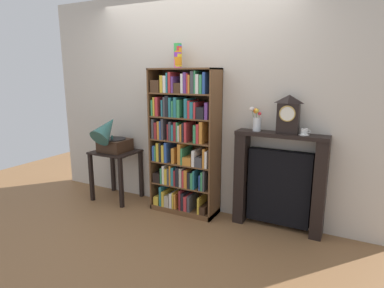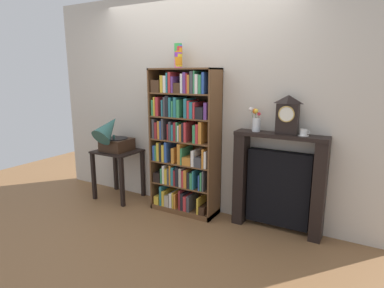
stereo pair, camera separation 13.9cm
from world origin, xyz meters
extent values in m
cube|color=brown|center=(0.00, 0.00, -0.01)|extent=(7.36, 6.40, 0.02)
cube|color=beige|center=(0.05, 0.31, 1.30)|extent=(4.36, 0.08, 2.60)
cube|color=brown|center=(-0.40, 0.10, 0.86)|extent=(0.02, 0.33, 1.72)
cube|color=brown|center=(0.40, 0.10, 0.86)|extent=(0.02, 0.33, 1.72)
cube|color=#4C311C|center=(0.00, 0.27, 0.86)|extent=(0.81, 0.01, 1.72)
cube|color=brown|center=(0.00, 0.10, 1.71)|extent=(0.81, 0.33, 0.02)
cube|color=brown|center=(0.00, 0.10, 0.03)|extent=(0.81, 0.33, 0.06)
cube|color=gold|center=(-0.33, 0.06, 0.11)|extent=(0.07, 0.22, 0.10)
cube|color=teal|center=(-0.27, 0.09, 0.18)|extent=(0.03, 0.28, 0.24)
cube|color=gold|center=(-0.23, 0.08, 0.15)|extent=(0.03, 0.27, 0.19)
cube|color=#B2A893|center=(-0.18, 0.05, 0.13)|extent=(0.06, 0.21, 0.14)
cube|color=white|center=(-0.12, 0.07, 0.15)|extent=(0.03, 0.24, 0.18)
cube|color=gold|center=(-0.09, 0.07, 0.16)|extent=(0.02, 0.23, 0.20)
cube|color=orange|center=(-0.06, 0.09, 0.15)|extent=(0.02, 0.29, 0.19)
cube|color=maroon|center=(0.01, 0.07, 0.18)|extent=(0.03, 0.24, 0.24)
cube|color=black|center=(0.04, 0.06, 0.17)|extent=(0.03, 0.22, 0.21)
cube|color=#C63338|center=(0.08, 0.08, 0.15)|extent=(0.04, 0.25, 0.18)
cube|color=#424247|center=(0.13, 0.07, 0.16)|extent=(0.03, 0.24, 0.19)
cube|color=gold|center=(0.26, 0.07, 0.16)|extent=(0.02, 0.24, 0.19)
cube|color=#382316|center=(0.31, 0.06, 0.11)|extent=(0.07, 0.22, 0.09)
cube|color=brown|center=(0.00, 0.10, 0.34)|extent=(0.77, 0.31, 0.02)
cube|color=black|center=(-0.32, 0.05, 0.41)|extent=(0.10, 0.21, 0.12)
cube|color=#388E56|center=(-0.25, 0.09, 0.45)|extent=(0.02, 0.28, 0.19)
cube|color=white|center=(-0.22, 0.07, 0.46)|extent=(0.03, 0.25, 0.23)
cube|color=gold|center=(-0.18, 0.06, 0.45)|extent=(0.04, 0.23, 0.19)
cube|color=#424247|center=(-0.15, 0.09, 0.45)|extent=(0.02, 0.28, 0.20)
cube|color=orange|center=(-0.12, 0.06, 0.47)|extent=(0.02, 0.23, 0.24)
cube|color=teal|center=(-0.09, 0.07, 0.46)|extent=(0.03, 0.24, 0.22)
cube|color=maroon|center=(-0.06, 0.07, 0.45)|extent=(0.02, 0.24, 0.19)
cube|color=black|center=(-0.02, 0.07, 0.47)|extent=(0.04, 0.24, 0.23)
cube|color=#B2A893|center=(0.02, 0.07, 0.46)|extent=(0.03, 0.25, 0.22)
cube|color=#C63338|center=(0.06, 0.08, 0.45)|extent=(0.02, 0.27, 0.20)
cube|color=orange|center=(0.09, 0.08, 0.46)|extent=(0.04, 0.26, 0.21)
cube|color=black|center=(0.13, 0.07, 0.45)|extent=(0.03, 0.23, 0.19)
cube|color=#388E56|center=(0.17, 0.09, 0.45)|extent=(0.03, 0.28, 0.19)
cube|color=teal|center=(0.19, 0.08, 0.46)|extent=(0.02, 0.26, 0.22)
cube|color=#2D519E|center=(0.27, 0.09, 0.44)|extent=(0.02, 0.28, 0.18)
cube|color=#388E56|center=(0.30, 0.06, 0.46)|extent=(0.02, 0.23, 0.22)
cube|color=#424247|center=(0.32, 0.07, 0.47)|extent=(0.02, 0.23, 0.24)
cube|color=brown|center=(0.00, 0.10, 0.62)|extent=(0.77, 0.31, 0.02)
cube|color=#2D519E|center=(-0.35, 0.06, 0.72)|extent=(0.03, 0.22, 0.18)
cube|color=#388E56|center=(-0.32, 0.07, 0.72)|extent=(0.02, 0.25, 0.18)
cube|color=gold|center=(-0.29, 0.06, 0.74)|extent=(0.04, 0.22, 0.22)
cube|color=black|center=(-0.25, 0.07, 0.74)|extent=(0.02, 0.24, 0.23)
cube|color=gold|center=(-0.22, 0.08, 0.73)|extent=(0.04, 0.26, 0.20)
cube|color=#2D519E|center=(-0.18, 0.08, 0.75)|extent=(0.03, 0.26, 0.24)
cube|color=orange|center=(-0.08, 0.08, 0.72)|extent=(0.04, 0.27, 0.18)
cube|color=orange|center=(0.01, 0.09, 0.75)|extent=(0.04, 0.28, 0.24)
cube|color=#388E56|center=(0.04, 0.08, 0.72)|extent=(0.02, 0.27, 0.19)
cube|color=orange|center=(0.11, 0.06, 0.67)|extent=(0.11, 0.22, 0.09)
cube|color=white|center=(0.19, 0.07, 0.72)|extent=(0.04, 0.25, 0.18)
cube|color=#424247|center=(0.26, 0.06, 0.68)|extent=(0.09, 0.23, 0.11)
cube|color=orange|center=(0.32, 0.07, 0.73)|extent=(0.02, 0.24, 0.22)
cube|color=white|center=(0.35, 0.08, 0.72)|extent=(0.03, 0.27, 0.19)
cube|color=brown|center=(0.00, 0.10, 0.89)|extent=(0.77, 0.31, 0.02)
cube|color=#424247|center=(-0.35, 0.07, 1.02)|extent=(0.03, 0.24, 0.23)
cube|color=maroon|center=(-0.31, 0.07, 1.00)|extent=(0.04, 0.24, 0.20)
cube|color=orange|center=(-0.27, 0.08, 1.01)|extent=(0.03, 0.26, 0.21)
cube|color=#2D519E|center=(-0.24, 0.08, 1.01)|extent=(0.02, 0.27, 0.22)
cube|color=#424247|center=(-0.22, 0.08, 1.02)|extent=(0.03, 0.26, 0.24)
cube|color=maroon|center=(-0.14, 0.08, 0.99)|extent=(0.02, 0.25, 0.19)
cube|color=#424247|center=(-0.11, 0.07, 1.01)|extent=(0.03, 0.24, 0.22)
cube|color=teal|center=(-0.08, 0.09, 0.99)|extent=(0.03, 0.28, 0.18)
cube|color=maroon|center=(-0.05, 0.08, 1.01)|extent=(0.03, 0.27, 0.22)
cube|color=#388E56|center=(-0.02, 0.06, 1.01)|extent=(0.02, 0.22, 0.22)
cube|color=white|center=(0.00, 0.09, 0.99)|extent=(0.02, 0.27, 0.18)
cube|color=orange|center=(0.03, 0.06, 1.00)|extent=(0.02, 0.23, 0.20)
cube|color=black|center=(0.06, 0.07, 1.01)|extent=(0.02, 0.24, 0.22)
cube|color=#C63338|center=(0.09, 0.07, 1.01)|extent=(0.03, 0.24, 0.22)
cube|color=#388E56|center=(0.21, 0.06, 1.00)|extent=(0.03, 0.22, 0.20)
cube|color=#C63338|center=(0.24, 0.09, 1.01)|extent=(0.03, 0.28, 0.22)
cube|color=orange|center=(0.28, 0.06, 1.02)|extent=(0.04, 0.22, 0.24)
cube|color=brown|center=(0.00, 0.10, 1.16)|extent=(0.77, 0.31, 0.02)
cube|color=#388E56|center=(-0.35, 0.07, 1.26)|extent=(0.02, 0.24, 0.18)
cube|color=gold|center=(-0.33, 0.08, 1.28)|extent=(0.02, 0.26, 0.22)
cube|color=#C63338|center=(-0.29, 0.07, 1.28)|extent=(0.04, 0.25, 0.22)
cube|color=teal|center=(-0.22, 0.06, 1.27)|extent=(0.02, 0.22, 0.19)
cube|color=#424247|center=(-0.18, 0.07, 1.28)|extent=(0.03, 0.24, 0.22)
cube|color=black|center=(-0.15, 0.06, 1.29)|extent=(0.04, 0.23, 0.24)
cube|color=teal|center=(-0.11, 0.08, 1.28)|extent=(0.03, 0.27, 0.22)
cube|color=#388E56|center=(-0.08, 0.06, 1.26)|extent=(0.02, 0.22, 0.18)
cube|color=teal|center=(-0.04, 0.07, 1.28)|extent=(0.04, 0.24, 0.22)
cube|color=#388E56|center=(0.00, 0.08, 1.27)|extent=(0.03, 0.26, 0.20)
cube|color=teal|center=(0.10, 0.06, 1.28)|extent=(0.04, 0.22, 0.22)
cube|color=#C63338|center=(0.13, 0.07, 1.27)|extent=(0.03, 0.24, 0.20)
cube|color=teal|center=(0.17, 0.07, 1.26)|extent=(0.04, 0.25, 0.18)
cube|color=#C63338|center=(0.21, 0.07, 1.26)|extent=(0.02, 0.25, 0.18)
cube|color=black|center=(0.27, 0.05, 1.24)|extent=(0.09, 0.20, 0.13)
cube|color=#663884|center=(0.34, 0.07, 1.26)|extent=(0.04, 0.23, 0.18)
cube|color=brown|center=(0.00, 0.10, 1.44)|extent=(0.77, 0.31, 0.02)
cube|color=#472D1C|center=(-0.31, 0.07, 1.52)|extent=(0.11, 0.25, 0.14)
cube|color=gold|center=(-0.22, 0.07, 1.54)|extent=(0.04, 0.24, 0.19)
cube|color=white|center=(-0.17, 0.08, 1.54)|extent=(0.04, 0.27, 0.19)
cube|color=teal|center=(-0.14, 0.07, 1.56)|extent=(0.02, 0.24, 0.22)
cube|color=#C63338|center=(-0.11, 0.06, 1.56)|extent=(0.03, 0.23, 0.23)
cube|color=#663884|center=(-0.07, 0.09, 1.54)|extent=(0.03, 0.28, 0.18)
cube|color=#472D1C|center=(-0.01, 0.08, 1.50)|extent=(0.08, 0.26, 0.11)
cube|color=white|center=(0.05, 0.06, 1.55)|extent=(0.03, 0.23, 0.21)
cube|color=#663884|center=(0.08, 0.06, 1.56)|extent=(0.03, 0.22, 0.23)
cube|color=#C63338|center=(0.12, 0.06, 1.55)|extent=(0.02, 0.23, 0.21)
cube|color=orange|center=(0.14, 0.06, 1.54)|extent=(0.02, 0.23, 0.20)
cube|color=#424247|center=(0.17, 0.06, 1.56)|extent=(0.04, 0.23, 0.24)
cube|color=#388E56|center=(0.21, 0.08, 1.57)|extent=(0.02, 0.27, 0.24)
cube|color=white|center=(0.24, 0.06, 1.55)|extent=(0.04, 0.23, 0.21)
cube|color=#388E56|center=(0.28, 0.07, 1.55)|extent=(0.03, 0.25, 0.20)
cube|color=#2D519E|center=(0.31, 0.07, 1.56)|extent=(0.03, 0.25, 0.23)
cylinder|color=pink|center=(-0.11, 0.14, 1.76)|extent=(0.09, 0.09, 0.09)
cylinder|color=yellow|center=(-0.10, 0.14, 1.78)|extent=(0.09, 0.09, 0.09)
cylinder|color=orange|center=(-0.10, 0.14, 1.80)|extent=(0.09, 0.09, 0.09)
cylinder|color=yellow|center=(-0.10, 0.14, 1.81)|extent=(0.09, 0.09, 0.09)
cylinder|color=yellow|center=(-0.10, 0.14, 1.83)|extent=(0.09, 0.09, 0.09)
cylinder|color=purple|center=(-0.10, 0.14, 1.85)|extent=(0.09, 0.09, 0.09)
cylinder|color=orange|center=(-0.10, 0.14, 1.86)|extent=(0.09, 0.09, 0.09)
cylinder|color=black|center=(-0.11, 0.15, 1.88)|extent=(0.09, 0.09, 0.09)
cylinder|color=orange|center=(-0.10, 0.15, 1.90)|extent=(0.09, 0.09, 0.09)
cylinder|color=red|center=(-0.10, 0.14, 1.91)|extent=(0.09, 0.09, 0.09)
cylinder|color=blue|center=(-0.11, 0.14, 1.93)|extent=(0.09, 0.09, 0.09)
cylinder|color=green|center=(-0.11, 0.14, 1.95)|extent=(0.09, 0.09, 0.09)
cube|color=black|center=(-1.00, 0.03, 0.65)|extent=(0.56, 0.48, 0.02)
cube|color=black|center=(-1.25, -0.18, 0.32)|extent=(0.04, 0.04, 0.64)
cube|color=black|center=(-0.76, -0.18, 0.32)|extent=(0.04, 0.04, 0.64)
cube|color=black|center=(-1.25, 0.24, 0.32)|extent=(0.04, 0.04, 0.64)
cube|color=black|center=(-0.76, 0.24, 0.32)|extent=(0.04, 0.04, 0.64)
cube|color=#382316|center=(-1.00, 0.03, 0.74)|extent=(0.35, 0.34, 0.16)
cylinder|color=black|center=(-1.00, 0.03, 0.82)|extent=(0.29, 0.29, 0.01)
cylinder|color=#2D605B|center=(-1.00, -0.02, 0.85)|extent=(0.03, 0.03, 0.06)
cone|color=#2D605B|center=(-1.00, -0.11, 0.98)|extent=(0.26, 0.44, 0.42)
cube|color=black|center=(1.11, 0.16, 1.04)|extent=(0.95, 0.21, 0.04)
cube|color=black|center=(0.69, 0.16, 0.51)|extent=(0.12, 0.19, 1.02)
cube|color=black|center=(1.52, 0.16, 0.51)|extent=(0.12, 0.19, 1.02)
cube|color=black|center=(1.11, 0.20, 0.46)|extent=(0.67, 0.11, 0.82)
cube|color=black|center=(1.16, 0.16, 1.21)|extent=(0.21, 0.10, 0.31)
pyramid|color=black|center=(1.16, 0.16, 1.41)|extent=(0.21, 0.10, 0.09)
cylinder|color=silver|center=(1.16, 0.11, 1.27)|extent=(0.15, 0.01, 0.15)
torus|color=#B79347|center=(1.16, 0.11, 1.27)|extent=(0.16, 0.01, 0.16)
cylinder|color=silver|center=(0.85, 0.16, 1.13)|extent=(0.09, 0.09, 0.15)
cylinder|color=#4C753D|center=(0.82, 0.14, 1.18)|extent=(0.05, 0.04, 0.22)
sphere|color=silver|center=(0.79, 0.13, 1.30)|extent=(0.05, 0.05, 0.05)
cylinder|color=#4C753D|center=(0.86, 0.16, 1.16)|extent=(0.02, 0.03, 0.17)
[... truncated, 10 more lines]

